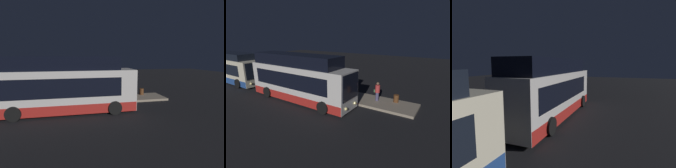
# 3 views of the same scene
# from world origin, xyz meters

# --- Properties ---
(ground) EXTENTS (80.00, 80.00, 0.00)m
(ground) POSITION_xyz_m (0.00, 0.00, 0.00)
(ground) COLOR black
(platform) EXTENTS (20.00, 2.80, 0.20)m
(platform) POSITION_xyz_m (0.00, 3.00, 0.10)
(platform) COLOR gray
(platform) RESTS_ON ground
(bus_lead) EXTENTS (10.55, 2.75, 4.18)m
(bus_lead) POSITION_xyz_m (0.46, -0.05, 1.88)
(bus_lead) COLOR silver
(bus_lead) RESTS_ON ground
(bus_second) EXTENTS (10.31, 2.85, 3.70)m
(bus_second) POSITION_xyz_m (-11.54, -0.05, 1.69)
(bus_second) COLOR beige
(bus_second) RESTS_ON ground
(passenger_boarding) EXTENTS (0.53, 0.53, 1.75)m
(passenger_boarding) POSITION_xyz_m (0.40, 3.22, 1.15)
(passenger_boarding) COLOR #6B604C
(passenger_boarding) RESTS_ON platform
(passenger_waiting) EXTENTS (0.66, 0.61, 1.67)m
(passenger_waiting) POSITION_xyz_m (6.60, 3.20, 1.09)
(passenger_waiting) COLOR #4C476B
(passenger_waiting) RESTS_ON platform
(passenger_with_bags) EXTENTS (0.61, 0.66, 1.60)m
(passenger_with_bags) POSITION_xyz_m (3.79, 2.23, 1.05)
(passenger_with_bags) COLOR #6B604C
(passenger_with_bags) RESTS_ON platform
(suitcase) EXTENTS (0.41, 0.22, 0.92)m
(suitcase) POSITION_xyz_m (0.89, 3.44, 0.54)
(suitcase) COLOR maroon
(suitcase) RESTS_ON platform
(sign_post) EXTENTS (0.10, 0.70, 2.51)m
(sign_post) POSITION_xyz_m (-1.54, 2.87, 1.76)
(sign_post) COLOR #4C4C51
(sign_post) RESTS_ON platform
(trash_bin) EXTENTS (0.44, 0.44, 0.65)m
(trash_bin) POSITION_xyz_m (8.11, 3.76, 0.52)
(trash_bin) COLOR #593319
(trash_bin) RESTS_ON platform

